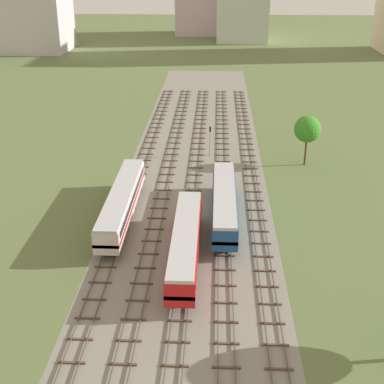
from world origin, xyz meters
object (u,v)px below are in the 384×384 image
Objects in this scene: diesel_railcar_centre_left_nearest at (185,242)px; diesel_railcar_centre_mid at (224,202)px; passenger_coach_far_left_near at (122,201)px; signal_post_nearest at (210,137)px.

diesel_railcar_centre_left_nearest is 11.32m from diesel_railcar_centre_mid.
passenger_coach_far_left_near is at bearing 130.07° from diesel_railcar_centre_left_nearest.
diesel_railcar_centre_left_nearest and passenger_coach_far_left_near have the same top height.
diesel_railcar_centre_mid is (12.85, 0.30, -0.02)m from passenger_coach_far_left_near.
passenger_coach_far_left_near is 4.30× the size of signal_post_nearest.
diesel_railcar_centre_left_nearest and diesel_railcar_centre_mid have the same top height.
diesel_railcar_centre_mid is at bearing 1.32° from passenger_coach_far_left_near.
diesel_railcar_centre_mid is 4.01× the size of signal_post_nearest.
passenger_coach_far_left_near is at bearing -113.78° from signal_post_nearest.
diesel_railcar_centre_left_nearest is at bearing -49.93° from passenger_coach_far_left_near.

